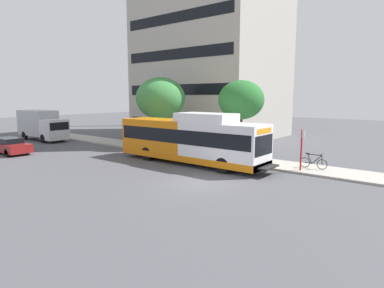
% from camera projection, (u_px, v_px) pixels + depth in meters
% --- Properties ---
extents(ground_plane, '(120.00, 120.00, 0.00)m').
position_uv_depth(ground_plane, '(110.00, 165.00, 23.03)').
color(ground_plane, '#4C4C51').
extents(sidewalk_curb, '(3.00, 56.00, 0.14)m').
position_uv_depth(sidewalk_curb, '(193.00, 153.00, 27.21)').
color(sidewalk_curb, '#A8A399').
rests_on(sidewalk_curb, ground).
extents(transit_bus, '(2.58, 12.25, 3.65)m').
position_uv_depth(transit_bus, '(190.00, 140.00, 23.23)').
color(transit_bus, white).
rests_on(transit_bus, ground).
extents(bus_stop_sign_pole, '(0.10, 0.36, 2.60)m').
position_uv_depth(bus_stop_sign_pole, '(301.00, 147.00, 20.42)').
color(bus_stop_sign_pole, red).
rests_on(bus_stop_sign_pole, sidewalk_curb).
extents(bicycle_parked, '(0.52, 1.76, 1.02)m').
position_uv_depth(bicycle_parked, '(313.00, 162.00, 21.13)').
color(bicycle_parked, black).
rests_on(bicycle_parked, sidewalk_curb).
extents(street_tree_near_stop, '(3.46, 3.46, 5.85)m').
position_uv_depth(street_tree_near_stop, '(241.00, 100.00, 24.53)').
color(street_tree_near_stop, '#4C3823').
rests_on(street_tree_near_stop, sidewalk_curb).
extents(street_tree_mid_block, '(4.58, 4.58, 6.40)m').
position_uv_depth(street_tree_mid_block, '(161.00, 98.00, 30.25)').
color(street_tree_mid_block, '#4C3823').
rests_on(street_tree_mid_block, sidewalk_curb).
extents(parked_car_far_lane, '(1.80, 4.50, 1.33)m').
position_uv_depth(parked_car_far_lane, '(10.00, 146.00, 27.45)').
color(parked_car_far_lane, maroon).
rests_on(parked_car_far_lane, ground).
extents(box_truck_background, '(2.32, 7.01, 3.25)m').
position_uv_depth(box_truck_background, '(42.00, 124.00, 35.51)').
color(box_truck_background, silver).
rests_on(box_truck_background, ground).
extents(apartment_tower_backdrop, '(13.16, 15.14, 25.53)m').
position_uv_depth(apartment_tower_backdrop, '(212.00, 28.00, 38.33)').
color(apartment_tower_backdrop, '#ADA89E').
rests_on(apartment_tower_backdrop, ground).
extents(lattice_comm_tower, '(1.10, 1.10, 24.89)m').
position_uv_depth(lattice_comm_tower, '(148.00, 75.00, 52.56)').
color(lattice_comm_tower, '#B7B7BC').
rests_on(lattice_comm_tower, ground).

